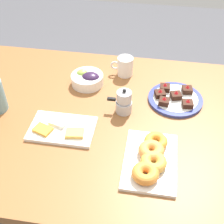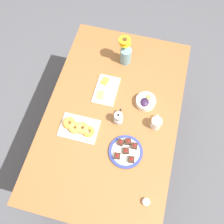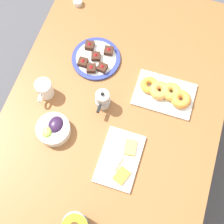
% 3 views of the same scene
% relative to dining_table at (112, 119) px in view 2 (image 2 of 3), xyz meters
% --- Properties ---
extents(ground_plane, '(6.00, 6.00, 0.00)m').
position_rel_dining_table_xyz_m(ground_plane, '(0.00, 0.00, -0.65)').
color(ground_plane, '#4C4C51').
extents(dining_table, '(1.60, 1.00, 0.74)m').
position_rel_dining_table_xyz_m(dining_table, '(0.00, 0.00, 0.00)').
color(dining_table, brown).
rests_on(dining_table, ground_plane).
extents(coffee_mug, '(0.11, 0.08, 0.09)m').
position_rel_dining_table_xyz_m(coffee_mug, '(-0.01, -0.33, 0.13)').
color(coffee_mug, white).
rests_on(coffee_mug, dining_table).
extents(grape_bowl, '(0.15, 0.15, 0.07)m').
position_rel_dining_table_xyz_m(grape_bowl, '(0.15, -0.23, 0.12)').
color(grape_bowl, white).
rests_on(grape_bowl, dining_table).
extents(cheese_platter, '(0.26, 0.17, 0.03)m').
position_rel_dining_table_xyz_m(cheese_platter, '(0.19, 0.10, 0.10)').
color(cheese_platter, white).
rests_on(cheese_platter, dining_table).
extents(croissant_platter, '(0.19, 0.28, 0.05)m').
position_rel_dining_table_xyz_m(croissant_platter, '(-0.18, 0.21, 0.11)').
color(croissant_platter, white).
rests_on(croissant_platter, dining_table).
extents(jam_cup_honey, '(0.05, 0.05, 0.03)m').
position_rel_dining_table_xyz_m(jam_cup_honey, '(-0.55, -0.37, 0.10)').
color(jam_cup_honey, white).
rests_on(jam_cup_honey, dining_table).
extents(dessert_plate, '(0.24, 0.24, 0.05)m').
position_rel_dining_table_xyz_m(dessert_plate, '(-0.26, -0.17, 0.10)').
color(dessert_plate, navy).
rests_on(dessert_plate, dining_table).
extents(flower_vase, '(0.10, 0.11, 0.26)m').
position_rel_dining_table_xyz_m(flower_vase, '(0.50, 0.02, 0.18)').
color(flower_vase, '#6B939E').
rests_on(flower_vase, dining_table).
extents(moka_pot, '(0.11, 0.07, 0.12)m').
position_rel_dining_table_xyz_m(moka_pot, '(-0.04, -0.06, 0.13)').
color(moka_pot, '#B7B7BC').
rests_on(moka_pot, dining_table).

